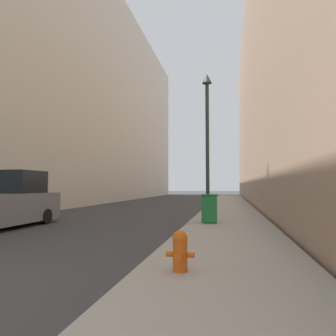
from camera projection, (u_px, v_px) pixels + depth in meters
sidewalk_right at (229, 210)px, 20.72m from camera, size 3.30×60.00×0.14m
building_left_glass at (53, 91)px, 32.31m from camera, size 12.00×60.00×21.92m
building_right_stone at (321, 85)px, 27.68m from camera, size 12.00×60.00×20.24m
fire_hydrant at (180, 250)px, 5.62m from camera, size 0.49×0.38×0.70m
trash_bin at (209, 208)px, 13.05m from camera, size 0.61×0.63×1.13m
lamppost at (207, 132)px, 15.32m from camera, size 0.46×0.46×6.77m
pickup_truck at (2, 204)px, 12.50m from camera, size 2.07×5.57×2.23m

